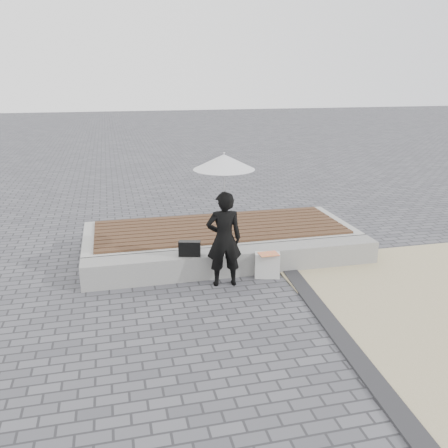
{
  "coord_description": "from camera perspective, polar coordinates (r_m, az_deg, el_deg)",
  "views": [
    {
      "loc": [
        -1.94,
        -5.59,
        3.17
      ],
      "look_at": [
        -0.31,
        1.17,
        1.0
      ],
      "focal_mm": 38.45,
      "sensor_mm": 36.0,
      "label": 1
    }
  ],
  "objects": [
    {
      "name": "ground",
      "position": [
        6.72,
        5.02,
        -10.92
      ],
      "size": [
        80.0,
        80.0,
        0.0
      ],
      "primitive_type": "plane",
      "color": "#535358",
      "rests_on": "ground"
    },
    {
      "name": "edging_band",
      "position": [
        6.57,
        12.79,
        -11.84
      ],
      "size": [
        0.61,
        5.2,
        0.04
      ],
      "primitive_type": "cube",
      "rotation": [
        0.0,
        0.0,
        -0.07
      ],
      "color": "#29292B",
      "rests_on": "ground"
    },
    {
      "name": "seating_ledge",
      "position": [
        8.02,
        1.45,
        -4.42
      ],
      "size": [
        5.0,
        0.45,
        0.4
      ],
      "primitive_type": "cube",
      "color": "gray",
      "rests_on": "ground"
    },
    {
      "name": "timber_platform",
      "position": [
        9.11,
        -0.49,
        -1.7
      ],
      "size": [
        5.0,
        2.0,
        0.4
      ],
      "primitive_type": "cube",
      "color": "#ACABA6",
      "rests_on": "ground"
    },
    {
      "name": "timber_decking",
      "position": [
        9.04,
        -0.5,
        -0.38
      ],
      "size": [
        4.6,
        1.8,
        0.04
      ],
      "primitive_type": null,
      "color": "brown",
      "rests_on": "timber_platform"
    },
    {
      "name": "woman",
      "position": [
        7.37,
        -0.0,
        -1.82
      ],
      "size": [
        0.58,
        0.4,
        1.51
      ],
      "primitive_type": "imported",
      "rotation": [
        0.0,
        0.0,
        3.06
      ],
      "color": "black",
      "rests_on": "ground"
    },
    {
      "name": "parasol",
      "position": [
        7.06,
        -0.0,
        7.4
      ],
      "size": [
        0.91,
        0.91,
        1.17
      ],
      "rotation": [
        0.0,
        0.0,
        -0.38
      ],
      "color": "silver",
      "rests_on": "ground"
    },
    {
      "name": "handbag",
      "position": [
        7.66,
        -4.11,
        -2.93
      ],
      "size": [
        0.37,
        0.21,
        0.25
      ],
      "primitive_type": "cube",
      "rotation": [
        0.0,
        0.0,
        -0.27
      ],
      "color": "black",
      "rests_on": "seating_ledge"
    },
    {
      "name": "canvas_tote",
      "position": [
        7.85,
        5.16,
        -4.91
      ],
      "size": [
        0.43,
        0.26,
        0.42
      ],
      "primitive_type": "cube",
      "rotation": [
        0.0,
        0.0,
        -0.25
      ],
      "color": "silver",
      "rests_on": "ground"
    },
    {
      "name": "magazine",
      "position": [
        7.72,
        5.32,
        -3.56
      ],
      "size": [
        0.31,
        0.23,
        0.01
      ],
      "primitive_type": "cube",
      "rotation": [
        0.0,
        0.0,
        0.02
      ],
      "color": "#EE3449",
      "rests_on": "canvas_tote"
    }
  ]
}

